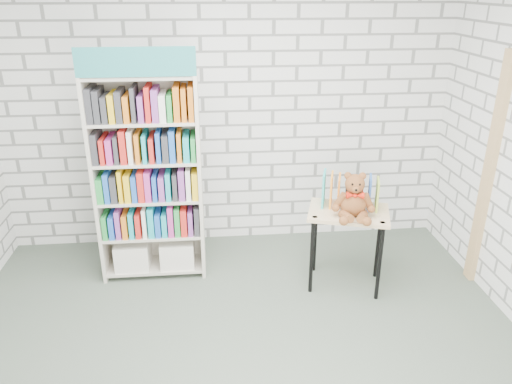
{
  "coord_description": "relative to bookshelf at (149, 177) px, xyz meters",
  "views": [
    {
      "loc": [
        -0.17,
        -2.89,
        2.57
      ],
      "look_at": [
        0.2,
        0.95,
        0.96
      ],
      "focal_mm": 35.0,
      "sensor_mm": 36.0,
      "label": 1
    }
  ],
  "objects": [
    {
      "name": "bookshelf",
      "position": [
        0.0,
        0.0,
        0.0
      ],
      "size": [
        0.95,
        0.37,
        2.12
      ],
      "color": "beige",
      "rests_on": "ground"
    },
    {
      "name": "display_table",
      "position": [
        1.74,
        -0.4,
        -0.33
      ],
      "size": [
        0.8,
        0.65,
        0.74
      ],
      "color": "tan",
      "rests_on": "ground"
    },
    {
      "name": "room_shell",
      "position": [
        0.73,
        -1.36,
        0.82
      ],
      "size": [
        4.52,
        4.02,
        2.81
      ],
      "color": "silver",
      "rests_on": "ground"
    },
    {
      "name": "table_books",
      "position": [
        1.78,
        -0.29,
        -0.08
      ],
      "size": [
        0.52,
        0.34,
        0.29
      ],
      "color": "#28B1AF",
      "rests_on": "display_table"
    },
    {
      "name": "teddy_bear",
      "position": [
        1.75,
        -0.51,
        -0.07
      ],
      "size": [
        0.36,
        0.34,
        0.39
      ],
      "color": "brown",
      "rests_on": "display_table"
    },
    {
      "name": "ground",
      "position": [
        0.73,
        -1.36,
        -0.97
      ],
      "size": [
        4.5,
        4.5,
        0.0
      ],
      "primitive_type": "plane",
      "color": "#495548",
      "rests_on": "ground"
    },
    {
      "name": "door_trim",
      "position": [
        2.96,
        -0.41,
        0.08
      ],
      "size": [
        0.05,
        0.12,
        2.1
      ],
      "primitive_type": "cube",
      "color": "tan",
      "rests_on": "ground"
    }
  ]
}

